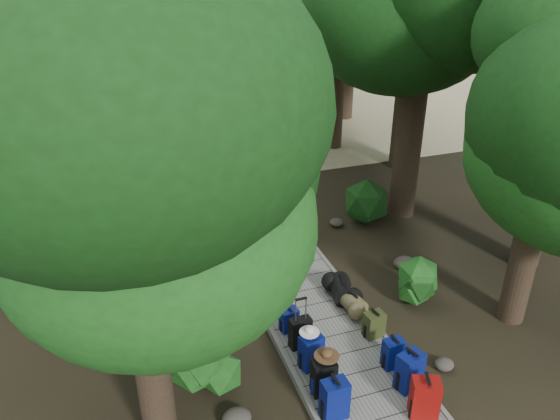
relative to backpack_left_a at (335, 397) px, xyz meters
name	(u,v)px	position (x,y,z in m)	size (l,w,h in m)	color
ground	(284,271)	(0.69, 4.20, -0.49)	(120.00, 120.00, 0.00)	black
sand_beach	(171,92)	(0.69, 20.20, -0.48)	(40.00, 22.00, 0.02)	tan
boardwalk	(270,247)	(0.69, 5.20, -0.43)	(2.00, 12.00, 0.12)	gray
backpack_left_a	(335,397)	(0.00, 0.00, 0.00)	(0.40, 0.28, 0.75)	navy
backpack_left_b	(324,375)	(0.04, 0.50, -0.03)	(0.38, 0.27, 0.70)	black
backpack_left_c	(311,350)	(0.07, 1.11, -0.02)	(0.38, 0.27, 0.70)	navy
backpack_left_d	(289,319)	(0.05, 2.14, -0.13)	(0.32, 0.23, 0.49)	navy
backpack_right_a	(425,396)	(1.30, -0.43, 0.00)	(0.42, 0.30, 0.75)	#970A00
backpack_right_b	(410,369)	(1.39, 0.16, 0.00)	(0.41, 0.29, 0.74)	navy
backpack_right_c	(393,352)	(1.39, 0.67, -0.08)	(0.35, 0.25, 0.59)	navy
backpack_right_d	(374,323)	(1.46, 1.48, -0.10)	(0.35, 0.26, 0.54)	#333F1C
duffel_right_khaki	(353,303)	(1.42, 2.28, -0.19)	(0.36, 0.55, 0.36)	brown
duffel_right_black	(342,289)	(1.39, 2.72, -0.16)	(0.42, 0.67, 0.42)	black
suitcase_on_boardwalk	(300,333)	(0.08, 1.65, -0.08)	(0.38, 0.21, 0.59)	black
lone_suitcase_on_sand	(216,140)	(0.99, 12.07, -0.12)	(0.45, 0.26, 0.71)	black
hat_brown	(327,353)	(0.09, 0.55, 0.38)	(0.40, 0.40, 0.12)	#51351E
hat_white	(309,330)	(0.04, 1.16, 0.38)	(0.34, 0.34, 0.11)	silver
kayak	(97,144)	(-2.92, 13.60, -0.32)	(0.66, 3.03, 0.30)	#A10D15
sun_lounger	(286,118)	(4.18, 13.86, -0.20)	(0.54, 1.67, 0.54)	silver
tree_right_a	(550,150)	(4.32, 1.19, 3.01)	(4.21, 4.21, 7.01)	black
tree_right_c	(422,23)	(4.58, 5.83, 4.40)	(5.65, 5.65, 9.79)	black
tree_right_d	(417,2)	(6.25, 8.77, 4.49)	(5.44, 5.44, 9.97)	black
tree_right_e	(339,28)	(4.95, 11.07, 3.52)	(4.45, 4.45, 8.02)	black
tree_right_f	(351,3)	(6.76, 14.00, 3.90)	(4.92, 4.92, 8.79)	black
tree_left_a	(133,232)	(-2.55, 0.57, 3.03)	(4.23, 4.23, 7.05)	black
tree_left_c	(59,89)	(-3.47, 7.35, 3.18)	(4.23, 4.23, 7.35)	black
tree_back_d	(10,1)	(-5.25, 18.87, 3.90)	(5.28, 5.28, 8.80)	black
palm_right_a	(318,30)	(4.05, 10.63, 3.56)	(4.76, 4.76, 8.12)	#113D11
palm_right_b	(306,8)	(5.36, 14.97, 3.68)	(4.32, 4.32, 8.35)	#113D11
palm_right_c	(230,31)	(2.71, 16.28, 2.76)	(4.08, 4.08, 6.50)	#113D11
palm_left_a	(61,67)	(-3.50, 11.11, 2.90)	(4.26, 4.26, 6.78)	#113D11
rock_left_a	(237,418)	(-1.43, 0.42, -0.37)	(0.46, 0.41, 0.25)	#4C473F
rock_left_b	(194,349)	(-1.74, 2.22, -0.41)	(0.32, 0.28, 0.17)	#4C473F
rock_left_c	(223,262)	(-0.57, 4.77, -0.34)	(0.57, 0.51, 0.31)	#4C473F
rock_left_d	(166,231)	(-1.55, 6.75, -0.42)	(0.26, 0.23, 0.14)	#4C473F
rock_right_a	(444,364)	(2.27, 0.41, -0.40)	(0.34, 0.31, 0.19)	#4C473F
rock_right_b	(405,263)	(3.27, 3.41, -0.36)	(0.50, 0.45, 0.28)	#4C473F
rock_right_c	(336,222)	(2.65, 5.73, -0.39)	(0.37, 0.33, 0.20)	#4C473F
shrub_left_a	(209,370)	(-1.66, 1.20, -0.02)	(1.04, 1.04, 0.94)	#1A4A16
shrub_left_b	(182,250)	(-1.41, 5.22, -0.13)	(0.82, 0.82, 0.74)	#1A4A16
shrub_left_c	(128,193)	(-2.28, 8.50, -0.02)	(1.05, 1.05, 0.94)	#1A4A16
shrub_right_a	(417,289)	(2.74, 2.11, -0.06)	(0.97, 0.97, 0.87)	#1A4A16
shrub_right_b	(363,201)	(3.39, 5.78, 0.08)	(1.27, 1.27, 1.14)	#1A4A16
shrub_right_c	(288,153)	(2.88, 10.01, -0.09)	(0.90, 0.90, 0.81)	#1A4A16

